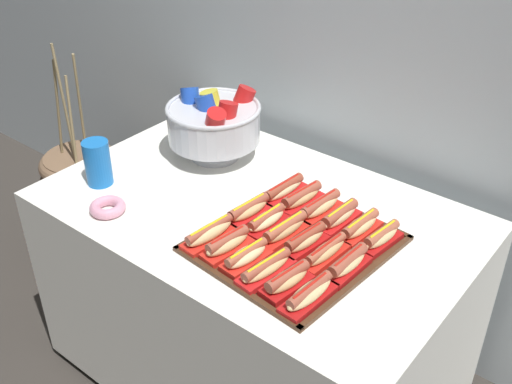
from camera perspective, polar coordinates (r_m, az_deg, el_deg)
ground_plane at (r=2.49m, az=-0.01°, el=-16.33°), size 10.00×10.00×0.00m
back_wall at (r=2.19m, az=9.85°, el=16.89°), size 6.00×0.10×2.60m
buffet_table at (r=2.20m, az=-0.01°, el=-9.39°), size 1.37×0.87×0.77m
floor_vase at (r=3.07m, az=-15.40°, el=-0.91°), size 0.44×0.44×1.04m
serving_tray at (r=1.82m, az=3.60°, el=-4.82°), size 0.52×0.56×0.01m
hot_dog_0 at (r=1.80m, az=-4.33°, el=-3.86°), size 0.08×0.19×0.06m
hot_dog_1 at (r=1.76m, az=-2.66°, el=-4.83°), size 0.08×0.17×0.06m
hot_dog_2 at (r=1.72m, az=-0.90°, el=-5.98°), size 0.08×0.16×0.06m
hot_dog_3 at (r=1.68m, az=0.95°, el=-7.09°), size 0.09×0.19×0.06m
hot_dog_4 at (r=1.64m, az=2.90°, el=-8.16°), size 0.09×0.16×0.06m
hot_dog_5 at (r=1.61m, az=4.95°, el=-9.39°), size 0.08×0.19×0.06m
hot_dog_6 at (r=1.90m, az=-0.69°, el=-1.71°), size 0.08×0.17×0.06m
hot_dog_7 at (r=1.86m, az=0.98°, el=-2.67°), size 0.07×0.16×0.06m
hot_dog_8 at (r=1.82m, az=2.73°, el=-3.53°), size 0.07×0.18×0.06m
hot_dog_9 at (r=1.78m, az=4.56°, el=-4.50°), size 0.08×0.17×0.06m
hot_dog_10 at (r=1.74m, az=6.46°, el=-5.58°), size 0.07×0.18×0.06m
hot_dog_11 at (r=1.71m, az=8.46°, el=-6.58°), size 0.07×0.16×0.06m
hot_dog_12 at (r=2.00m, az=2.59°, el=0.19°), size 0.07×0.19×0.06m
hot_dog_13 at (r=1.96m, az=4.24°, el=-0.55°), size 0.08×0.18×0.06m
hot_dog_14 at (r=1.92m, az=5.96°, el=-1.39°), size 0.08×0.18×0.06m
hot_dog_15 at (r=1.89m, az=7.74°, el=-2.27°), size 0.07×0.17×0.06m
hot_dog_16 at (r=1.85m, az=9.60°, el=-3.20°), size 0.08×0.17×0.06m
hot_dog_17 at (r=1.82m, az=11.52°, el=-4.13°), size 0.08×0.16×0.06m
punch_bowl at (r=2.20m, az=-3.90°, el=6.52°), size 0.34×0.34×0.26m
cup_stack at (r=2.13m, az=-14.44°, el=2.63°), size 0.09×0.09×0.16m
donut at (r=2.00m, az=-13.56°, el=-1.39°), size 0.11×0.11×0.03m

